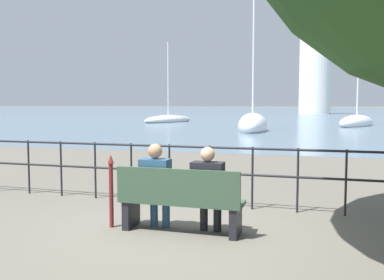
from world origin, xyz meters
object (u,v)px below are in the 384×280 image
object	(u,v)px
park_bench	(180,202)
seated_person_right	(208,186)
sailboat_0	(357,123)
sailboat_1	(253,125)
closed_umbrella	(111,187)
seated_person_left	(156,182)
sailboat_2	(168,120)
harbor_lighthouse	(315,64)

from	to	relation	value
park_bench	seated_person_right	bearing A→B (deg)	11.69
sailboat_0	sailboat_1	xyz separation A→B (m)	(-7.17, -9.18, 0.13)
closed_umbrella	seated_person_left	bearing A→B (deg)	9.25
closed_umbrella	sailboat_0	size ratio (longest dim) A/B	0.14
park_bench	seated_person_left	bearing A→B (deg)	168.35
sailboat_2	seated_person_right	bearing A→B (deg)	-52.98
closed_umbrella	harbor_lighthouse	size ratio (longest dim) A/B	0.05
sailboat_1	sailboat_2	distance (m)	16.18
seated_person_left	seated_person_right	bearing A→B (deg)	0.02
sailboat_2	harbor_lighthouse	world-z (taller)	harbor_lighthouse
seated_person_right	seated_person_left	bearing A→B (deg)	-179.98
sailboat_2	harbor_lighthouse	xyz separation A→B (m)	(13.46, 45.42, 9.35)
park_bench	closed_umbrella	size ratio (longest dim) A/B	1.64
closed_umbrella	sailboat_1	world-z (taller)	sailboat_1
park_bench	closed_umbrella	world-z (taller)	closed_umbrella
sailboat_0	park_bench	bearing A→B (deg)	-76.02
park_bench	sailboat_2	distance (m)	37.70
seated_person_left	closed_umbrella	xyz separation A→B (m)	(-0.64, -0.10, -0.08)
harbor_lighthouse	sailboat_0	bearing A→B (deg)	-85.06
sailboat_1	harbor_lighthouse	bearing A→B (deg)	82.20
park_bench	sailboat_1	world-z (taller)	sailboat_1
closed_umbrella	harbor_lighthouse	xyz separation A→B (m)	(1.40, 80.80, 9.01)
seated_person_left	closed_umbrella	distance (m)	0.66
seated_person_right	sailboat_2	size ratio (longest dim) A/B	0.14
park_bench	sailboat_0	distance (m)	32.55
sailboat_1	harbor_lighthouse	size ratio (longest dim) A/B	0.61
seated_person_left	seated_person_right	world-z (taller)	seated_person_left
seated_person_left	sailboat_2	distance (m)	37.50
park_bench	closed_umbrella	bearing A→B (deg)	-178.44
seated_person_left	sailboat_1	size ratio (longest dim) A/B	0.10
park_bench	seated_person_right	world-z (taller)	seated_person_right
seated_person_right	closed_umbrella	world-z (taller)	seated_person_right
sailboat_2	harbor_lighthouse	bearing A→B (deg)	89.63
closed_umbrella	sailboat_2	bearing A→B (deg)	108.83
sailboat_0	sailboat_2	size ratio (longest dim) A/B	0.89
seated_person_left	seated_person_right	distance (m)	0.75
park_bench	sailboat_1	size ratio (longest dim) A/B	0.13
seated_person_left	sailboat_2	xyz separation A→B (m)	(-12.71, 35.28, -0.42)
sailboat_0	sailboat_1	size ratio (longest dim) A/B	0.58
seated_person_right	sailboat_2	world-z (taller)	sailboat_2
sailboat_0	closed_umbrella	bearing A→B (deg)	-77.78
seated_person_left	harbor_lighthouse	distance (m)	81.20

